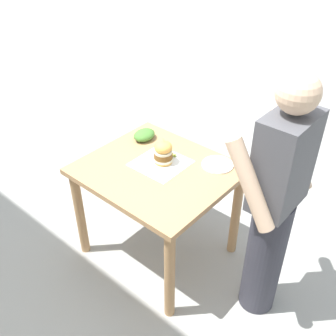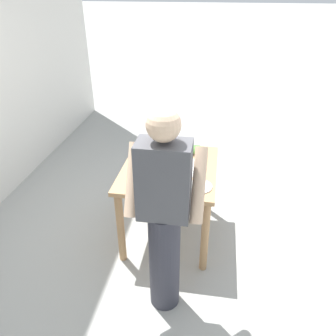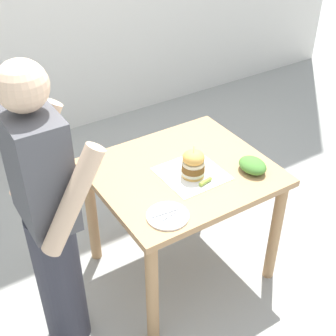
{
  "view_description": "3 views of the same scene",
  "coord_description": "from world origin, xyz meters",
  "px_view_note": "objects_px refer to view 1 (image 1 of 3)",
  "views": [
    {
      "loc": [
        1.62,
        1.49,
        2.36
      ],
      "look_at": [
        0.0,
        0.1,
        0.85
      ],
      "focal_mm": 42.0,
      "sensor_mm": 36.0,
      "label": 1
    },
    {
      "loc": [
        -0.4,
        2.65,
        2.34
      ],
      "look_at": [
        0.0,
        0.1,
        0.85
      ],
      "focal_mm": 35.0,
      "sensor_mm": 36.0,
      "label": 2
    },
    {
      "loc": [
        -1.82,
        1.25,
        2.38
      ],
      "look_at": [
        0.0,
        0.1,
        0.85
      ],
      "focal_mm": 50.0,
      "sensor_mm": 36.0,
      "label": 3
    }
  ],
  "objects_px": {
    "pickle_spear": "(170,154)",
    "diner_across_table": "(274,204)",
    "sandwich": "(163,152)",
    "side_salad": "(144,135)",
    "side_plate_with_forks": "(217,165)",
    "patio_table": "(157,184)"
  },
  "relations": [
    {
      "from": "pickle_spear",
      "to": "diner_across_table",
      "type": "bearing_deg",
      "value": 83.98
    },
    {
      "from": "sandwich",
      "to": "side_salad",
      "type": "distance_m",
      "value": 0.35
    },
    {
      "from": "sandwich",
      "to": "side_plate_with_forks",
      "type": "relative_size",
      "value": 0.91
    },
    {
      "from": "sandwich",
      "to": "pickle_spear",
      "type": "bearing_deg",
      "value": -170.08
    },
    {
      "from": "diner_across_table",
      "to": "patio_table",
      "type": "bearing_deg",
      "value": -83.88
    },
    {
      "from": "pickle_spear",
      "to": "patio_table",
      "type": "bearing_deg",
      "value": 10.11
    },
    {
      "from": "side_plate_with_forks",
      "to": "side_salad",
      "type": "distance_m",
      "value": 0.63
    },
    {
      "from": "side_plate_with_forks",
      "to": "side_salad",
      "type": "xyz_separation_m",
      "value": [
        0.08,
        -0.63,
        0.03
      ]
    },
    {
      "from": "pickle_spear",
      "to": "sandwich",
      "type": "bearing_deg",
      "value": 9.92
    },
    {
      "from": "side_plate_with_forks",
      "to": "diner_across_table",
      "type": "xyz_separation_m",
      "value": [
        0.21,
        0.54,
        0.08
      ]
    },
    {
      "from": "pickle_spear",
      "to": "side_plate_with_forks",
      "type": "relative_size",
      "value": 0.39
    },
    {
      "from": "side_plate_with_forks",
      "to": "pickle_spear",
      "type": "bearing_deg",
      "value": -69.54
    },
    {
      "from": "pickle_spear",
      "to": "side_salad",
      "type": "distance_m",
      "value": 0.31
    },
    {
      "from": "sandwich",
      "to": "pickle_spear",
      "type": "xyz_separation_m",
      "value": [
        -0.1,
        -0.02,
        -0.07
      ]
    },
    {
      "from": "sandwich",
      "to": "side_salad",
      "type": "relative_size",
      "value": 1.11
    },
    {
      "from": "patio_table",
      "to": "side_plate_with_forks",
      "type": "height_order",
      "value": "side_plate_with_forks"
    },
    {
      "from": "patio_table",
      "to": "diner_across_table",
      "type": "height_order",
      "value": "diner_across_table"
    },
    {
      "from": "pickle_spear",
      "to": "side_plate_with_forks",
      "type": "distance_m",
      "value": 0.35
    },
    {
      "from": "sandwich",
      "to": "diner_across_table",
      "type": "xyz_separation_m",
      "value": [
        -0.01,
        0.85,
        0.0
      ]
    },
    {
      "from": "side_salad",
      "to": "diner_across_table",
      "type": "distance_m",
      "value": 1.18
    },
    {
      "from": "pickle_spear",
      "to": "side_salad",
      "type": "relative_size",
      "value": 0.48
    },
    {
      "from": "patio_table",
      "to": "sandwich",
      "type": "bearing_deg",
      "value": -169.67
    }
  ]
}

